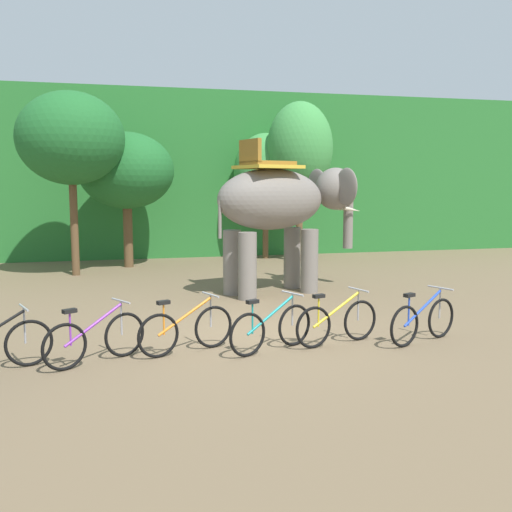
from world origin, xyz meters
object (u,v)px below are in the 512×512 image
tree_center (71,139)px  tree_left (266,173)px  bike_purple (95,339)px  bike_orange (186,329)px  bike_yellow (337,322)px  elephant (283,205)px  bike_teal (272,328)px  tree_far_left (300,148)px  bike_blue (423,320)px  tree_right (126,171)px

tree_center → tree_left: (6.55, 2.52, -0.92)m
bike_purple → tree_center: bearing=95.5°
bike_orange → bike_yellow: (2.55, -0.11, 0.00)m
bike_purple → bike_orange: 1.43m
elephant → bike_teal: bearing=-108.2°
bike_orange → bike_yellow: 2.56m
elephant → tree_center: bearing=142.2°
tree_far_left → elephant: (-2.24, -5.55, -1.76)m
elephant → bike_orange: (-2.99, -4.72, -1.82)m
tree_center → tree_far_left: bearing=11.1°
elephant → bike_blue: (1.05, -5.07, -1.82)m
elephant → bike_purple: (-4.40, -4.95, -1.82)m
tree_left → tree_far_left: size_ratio=0.82×
bike_purple → bike_yellow: size_ratio=0.91×
tree_right → bike_yellow: 11.17m
bike_orange → elephant: bearing=57.6°
bike_purple → bike_orange: (1.41, 0.24, 0.00)m
tree_left → bike_teal: bearing=-104.1°
bike_orange → tree_center: bearing=104.5°
tree_right → bike_blue: size_ratio=2.76×
tree_left → bike_orange: bearing=-110.7°
tree_left → bike_purple: tree_left is taller
tree_far_left → bike_blue: (-1.19, -10.62, -3.58)m
bike_teal → bike_blue: same height
bike_teal → tree_far_left: bearing=69.8°
tree_right → tree_left: (4.97, 1.10, -0.03)m
tree_left → bike_teal: (-2.91, -11.56, -2.73)m
bike_orange → bike_blue: (4.04, -0.35, 0.00)m
tree_left → bike_yellow: tree_left is taller
tree_right → tree_left: tree_left is taller
elephant → bike_orange: 5.87m
bike_purple → bike_yellow: (3.96, 0.12, 0.00)m
bike_teal → bike_blue: bearing=-2.3°
elephant → bike_yellow: (-0.44, -4.83, -1.82)m
tree_right → tree_far_left: size_ratio=0.79×
tree_center → bike_purple: size_ratio=3.60×
tree_left → bike_orange: (-4.27, -11.32, -2.73)m
tree_far_left → bike_orange: size_ratio=3.44×
tree_right → bike_orange: bearing=-86.1°
bike_purple → bike_orange: bearing=9.5°
tree_left → bike_yellow: size_ratio=2.76×
tree_center → elephant: (5.27, -4.08, -1.84)m
tree_right → elephant: 6.69m
bike_orange → bike_blue: size_ratio=1.01×
tree_center → bike_teal: bearing=-68.1°
tree_center → bike_yellow: tree_center is taller
bike_yellow → tree_far_left: bearing=75.6°
tree_right → bike_orange: 10.61m
tree_right → bike_blue: (4.73, -10.57, -2.76)m
bike_blue → bike_purple: bearing=178.8°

